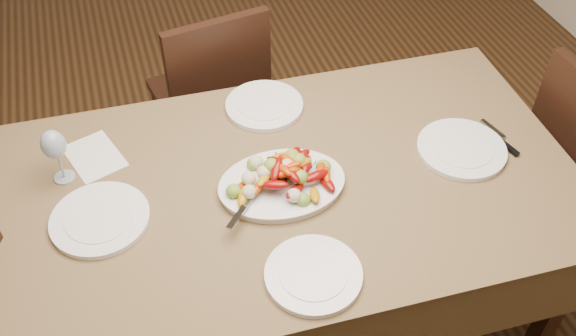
{
  "coord_description": "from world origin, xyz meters",
  "views": [
    {
      "loc": [
        -0.2,
        -1.22,
        2.21
      ],
      "look_at": [
        0.22,
        0.11,
        0.82
      ],
      "focal_mm": 40.0,
      "sensor_mm": 36.0,
      "label": 1
    }
  ],
  "objects_px": {
    "plate_right": "(461,149)",
    "wine_glass": "(57,154)",
    "dining_table": "(288,256)",
    "serving_platter": "(282,186)",
    "plate_near": "(313,275)",
    "plate_left": "(100,219)",
    "plate_far": "(264,106)",
    "chair_far": "(207,95)"
  },
  "relations": [
    {
      "from": "plate_near",
      "to": "wine_glass",
      "type": "relative_size",
      "value": 1.32
    },
    {
      "from": "wine_glass",
      "to": "chair_far",
      "type": "bearing_deg",
      "value": 47.86
    },
    {
      "from": "dining_table",
      "to": "plate_right",
      "type": "distance_m",
      "value": 0.7
    },
    {
      "from": "plate_right",
      "to": "plate_far",
      "type": "height_order",
      "value": "same"
    },
    {
      "from": "chair_far",
      "to": "wine_glass",
      "type": "xyz_separation_m",
      "value": [
        -0.57,
        -0.63,
        0.39
      ]
    },
    {
      "from": "serving_platter",
      "to": "plate_far",
      "type": "distance_m",
      "value": 0.4
    },
    {
      "from": "plate_right",
      "to": "wine_glass",
      "type": "xyz_separation_m",
      "value": [
        -1.25,
        0.27,
        0.09
      ]
    },
    {
      "from": "dining_table",
      "to": "serving_platter",
      "type": "xyz_separation_m",
      "value": [
        -0.03,
        -0.02,
        0.39
      ]
    },
    {
      "from": "dining_table",
      "to": "plate_near",
      "type": "xyz_separation_m",
      "value": [
        -0.04,
        -0.37,
        0.39
      ]
    },
    {
      "from": "chair_far",
      "to": "serving_platter",
      "type": "distance_m",
      "value": 0.93
    },
    {
      "from": "serving_platter",
      "to": "plate_near",
      "type": "relative_size",
      "value": 1.42
    },
    {
      "from": "chair_far",
      "to": "plate_near",
      "type": "relative_size",
      "value": 3.52
    },
    {
      "from": "plate_right",
      "to": "wine_glass",
      "type": "bearing_deg",
      "value": 168.01
    },
    {
      "from": "serving_platter",
      "to": "chair_far",
      "type": "bearing_deg",
      "value": 94.35
    },
    {
      "from": "plate_far",
      "to": "wine_glass",
      "type": "height_order",
      "value": "wine_glass"
    },
    {
      "from": "plate_right",
      "to": "plate_near",
      "type": "distance_m",
      "value": 0.71
    },
    {
      "from": "dining_table",
      "to": "plate_right",
      "type": "relative_size",
      "value": 6.3
    },
    {
      "from": "plate_left",
      "to": "wine_glass",
      "type": "height_order",
      "value": "wine_glass"
    },
    {
      "from": "plate_right",
      "to": "wine_glass",
      "type": "height_order",
      "value": "wine_glass"
    },
    {
      "from": "plate_left",
      "to": "plate_far",
      "type": "xyz_separation_m",
      "value": [
        0.61,
        0.36,
        0.0
      ]
    },
    {
      "from": "plate_left",
      "to": "plate_right",
      "type": "bearing_deg",
      "value": -2.46
    },
    {
      "from": "plate_far",
      "to": "wine_glass",
      "type": "bearing_deg",
      "value": -168.26
    },
    {
      "from": "dining_table",
      "to": "chair_far",
      "type": "xyz_separation_m",
      "value": [
        -0.09,
        0.86,
        0.1
      ]
    },
    {
      "from": "dining_table",
      "to": "plate_far",
      "type": "distance_m",
      "value": 0.54
    },
    {
      "from": "serving_platter",
      "to": "plate_far",
      "type": "xyz_separation_m",
      "value": [
        0.06,
        0.4,
        -0.0
      ]
    },
    {
      "from": "plate_far",
      "to": "plate_near",
      "type": "distance_m",
      "value": 0.74
    },
    {
      "from": "dining_table",
      "to": "wine_glass",
      "type": "bearing_deg",
      "value": 161.05
    },
    {
      "from": "chair_far",
      "to": "plate_right",
      "type": "xyz_separation_m",
      "value": [
        0.68,
        -0.9,
        0.29
      ]
    },
    {
      "from": "wine_glass",
      "to": "serving_platter",
      "type": "bearing_deg",
      "value": -21.36
    },
    {
      "from": "dining_table",
      "to": "plate_right",
      "type": "height_order",
      "value": "plate_right"
    },
    {
      "from": "serving_platter",
      "to": "plate_near",
      "type": "distance_m",
      "value": 0.34
    },
    {
      "from": "plate_near",
      "to": "dining_table",
      "type": "bearing_deg",
      "value": 83.37
    },
    {
      "from": "serving_platter",
      "to": "wine_glass",
      "type": "relative_size",
      "value": 1.87
    },
    {
      "from": "chair_far",
      "to": "wine_glass",
      "type": "distance_m",
      "value": 0.94
    },
    {
      "from": "plate_near",
      "to": "plate_right",
      "type": "bearing_deg",
      "value": 27.56
    },
    {
      "from": "serving_platter",
      "to": "plate_far",
      "type": "height_order",
      "value": "serving_platter"
    },
    {
      "from": "plate_left",
      "to": "plate_far",
      "type": "height_order",
      "value": "same"
    },
    {
      "from": "dining_table",
      "to": "plate_left",
      "type": "bearing_deg",
      "value": 178.72
    },
    {
      "from": "dining_table",
      "to": "plate_left",
      "type": "relative_size",
      "value": 6.28
    },
    {
      "from": "plate_right",
      "to": "wine_glass",
      "type": "relative_size",
      "value": 1.43
    },
    {
      "from": "chair_far",
      "to": "plate_left",
      "type": "xyz_separation_m",
      "value": [
        -0.48,
        -0.85,
        0.29
      ]
    },
    {
      "from": "chair_far",
      "to": "serving_platter",
      "type": "height_order",
      "value": "chair_far"
    }
  ]
}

